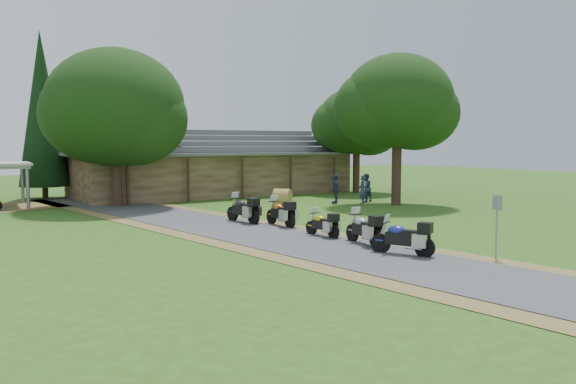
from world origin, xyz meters
TOP-DOWN VIEW (x-y plane):
  - ground at (0.00, 0.00)m, footprint 120.00×120.00m
  - driveway at (-0.50, 4.00)m, footprint 51.95×51.95m
  - lodge at (6.00, 24.00)m, footprint 21.40×9.40m
  - motorcycle_row_a at (1.20, -0.89)m, footprint 1.47×2.07m
  - motorcycle_row_b at (1.42, 1.37)m, footprint 0.86×2.04m
  - motorcycle_row_c at (1.19, 3.71)m, footprint 0.73×1.74m
  - motorcycle_row_d at (1.35, 7.18)m, footprint 0.67×2.01m
  - motorcycle_row_e at (0.40, 9.10)m, footprint 1.02×2.17m
  - person_a at (10.72, 12.34)m, footprint 0.75×0.70m
  - person_b at (11.92, 13.38)m, footprint 0.65×0.48m
  - person_c at (9.63, 13.67)m, footprint 0.69×0.76m
  - hay_bale at (5.84, 14.08)m, footprint 1.45×1.44m
  - sign_post at (3.45, -2.98)m, footprint 0.39×0.06m
  - oak_lodge_left at (-2.66, 19.37)m, footprint 8.30×8.30m
  - oak_lodge_right at (15.74, 18.94)m, footprint 6.08×6.08m
  - oak_driveway at (12.18, 10.82)m, footprint 6.81×6.81m
  - cedar_near at (-5.46, 26.98)m, footprint 3.34×3.34m

SIDE VIEW (x-z plane):
  - ground at x=0.00m, z-range 0.00..0.00m
  - driveway at x=-0.50m, z-range 0.00..0.00m
  - hay_bale at x=5.84m, z-range 0.00..1.07m
  - motorcycle_row_c at x=1.19m, z-range 0.00..1.16m
  - motorcycle_row_b at x=1.42m, z-range 0.00..1.36m
  - motorcycle_row_a at x=1.20m, z-range 0.00..1.36m
  - motorcycle_row_d at x=1.35m, z-range 0.00..1.37m
  - motorcycle_row_e at x=0.40m, z-range 0.00..1.43m
  - person_a at x=10.72m, z-range 0.00..2.14m
  - sign_post at x=3.45m, z-range 0.00..2.15m
  - person_b at x=11.92m, z-range 0.00..2.17m
  - person_c at x=9.63m, z-range 0.00..2.20m
  - lodge at x=6.00m, z-range 0.00..4.90m
  - oak_lodge_right at x=15.74m, z-range 0.00..9.00m
  - oak_lodge_left at x=-2.66m, z-range 0.00..9.65m
  - oak_driveway at x=12.18m, z-range 0.00..10.39m
  - cedar_near at x=-5.46m, z-range 0.00..11.53m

